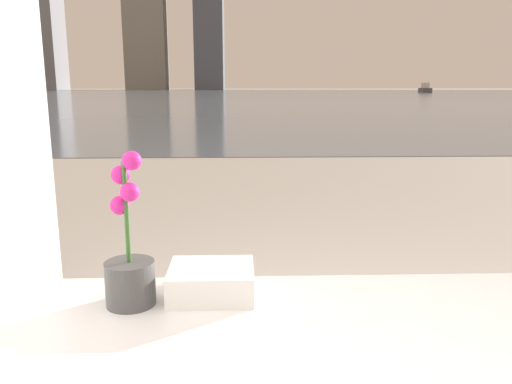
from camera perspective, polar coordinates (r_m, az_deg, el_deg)
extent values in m
cylinder|color=#4C4C4C|center=(1.35, -14.17, -10.06)|extent=(0.13, 0.13, 0.12)
cylinder|color=#38662D|center=(1.29, -14.60, -2.27)|extent=(0.01, 0.01, 0.26)
sphere|color=#DB238E|center=(1.26, -14.02, 3.50)|extent=(0.05, 0.05, 0.05)
sphere|color=#DB238E|center=(1.29, -15.24, 1.91)|extent=(0.05, 0.05, 0.05)
sphere|color=#DB238E|center=(1.27, -14.24, 0.00)|extent=(0.05, 0.05, 0.05)
sphere|color=#DB238E|center=(1.30, -15.34, -1.48)|extent=(0.05, 0.05, 0.05)
cube|color=white|center=(1.38, -5.10, -10.90)|extent=(0.23, 0.19, 0.04)
cube|color=white|center=(1.36, -5.13, -9.35)|extent=(0.23, 0.19, 0.04)
cube|color=slate|center=(62.44, -1.70, 11.15)|extent=(180.00, 110.00, 0.01)
cube|color=#4C4C51|center=(76.76, 18.76, 10.95)|extent=(1.86, 3.86, 0.65)
cube|color=silver|center=(76.76, 18.79, 11.47)|extent=(1.14, 1.52, 0.74)
cube|color=#4C4C51|center=(67.24, -25.09, 10.47)|extent=(1.95, 4.92, 0.85)
cube|color=#B2A893|center=(67.24, -25.16, 11.24)|extent=(1.32, 1.88, 0.97)
cube|color=slate|center=(128.66, -24.66, 19.26)|extent=(12.92, 9.30, 38.74)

